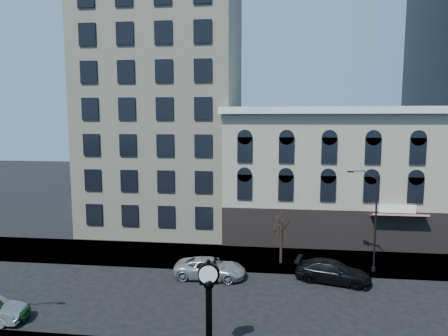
# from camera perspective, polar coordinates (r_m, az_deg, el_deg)

# --- Properties ---
(ground) EXTENTS (160.00, 160.00, 0.00)m
(ground) POSITION_cam_1_polar(r_m,az_deg,el_deg) (26.89, -5.52, -18.18)
(ground) COLOR black
(ground) RESTS_ON ground
(sidewalk_far) EXTENTS (160.00, 6.00, 0.12)m
(sidewalk_far) POSITION_cam_1_polar(r_m,az_deg,el_deg) (34.15, -2.60, -12.48)
(sidewalk_far) COLOR #9A958C
(sidewalk_far) RESTS_ON ground
(cream_tower) EXTENTS (15.90, 15.40, 42.50)m
(cream_tower) POSITION_cam_1_polar(r_m,az_deg,el_deg) (44.87, -8.44, 17.00)
(cream_tower) COLOR beige
(cream_tower) RESTS_ON ground
(victorian_row) EXTENTS (22.60, 11.19, 12.50)m
(victorian_row) POSITION_cam_1_polar(r_m,az_deg,el_deg) (40.59, 16.22, -1.01)
(victorian_row) COLOR #A39D86
(victorian_row) RESTS_ON ground
(street_clock) EXTENTS (1.09, 1.09, 4.79)m
(street_clock) POSITION_cam_1_polar(r_m,az_deg,el_deg) (20.17, -2.17, -19.92)
(street_clock) COLOR black
(street_clock) RESTS_ON sidewalk_near
(street_lamp_far) EXTENTS (1.97, 0.68, 7.74)m
(street_lamp_far) POSITION_cam_1_polar(r_m,az_deg,el_deg) (31.23, 19.96, -3.52)
(street_lamp_far) COLOR black
(street_lamp_far) RESTS_ON sidewalk_far
(bare_tree_far) EXTENTS (2.76, 2.76, 4.74)m
(bare_tree_far) POSITION_cam_1_polar(r_m,az_deg,el_deg) (31.78, 8.23, -7.18)
(bare_tree_far) COLOR black
(bare_tree_far) RESTS_ON sidewalk_far
(car_far_a) EXTENTS (5.19, 2.54, 1.42)m
(car_far_a) POSITION_cam_1_polar(r_m,az_deg,el_deg) (29.78, -1.96, -14.11)
(car_far_a) COLOR #A5A8AD
(car_far_a) RESTS_ON ground
(car_far_b) EXTENTS (5.58, 3.37, 1.51)m
(car_far_b) POSITION_cam_1_polar(r_m,az_deg,el_deg) (30.04, 15.28, -14.07)
(car_far_b) COLOR black
(car_far_b) RESTS_ON ground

